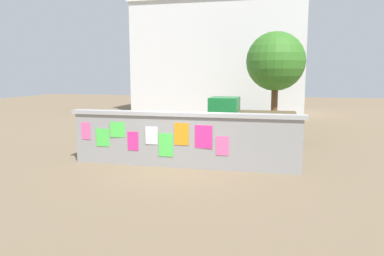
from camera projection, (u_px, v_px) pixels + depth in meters
ground at (222, 130)px, 19.06m from camera, size 60.00×60.00×0.00m
poster_wall at (183, 139)px, 11.23m from camera, size 7.22×0.42×1.70m
auto_rickshaw_truck at (247, 120)px, 15.84m from camera, size 3.61×1.51×1.85m
motorcycle at (138, 133)px, 15.09m from camera, size 1.87×0.69×0.87m
bicycle_near at (236, 146)px, 12.77m from camera, size 1.71×0.44×0.95m
bicycle_far at (181, 140)px, 14.00m from camera, size 1.69×0.48×0.95m
person_walking at (179, 129)px, 12.57m from camera, size 0.40×0.40×1.62m
tree_roadside at (276, 62)px, 20.31m from camera, size 3.24×3.24×5.16m
building_background at (221, 56)px, 27.91m from camera, size 12.29×6.83×8.33m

